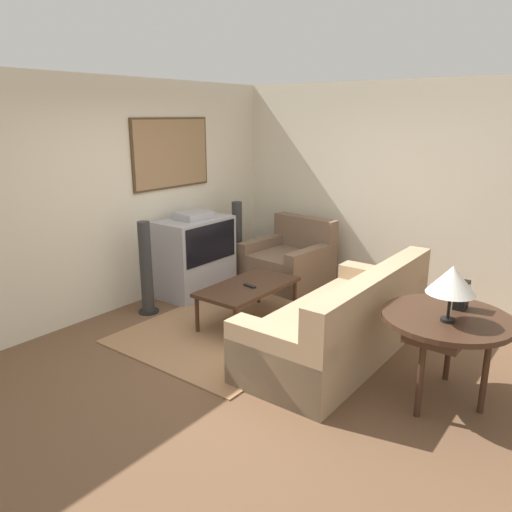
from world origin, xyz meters
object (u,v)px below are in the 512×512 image
Objects in this scene: tv at (195,255)px; coffee_table at (248,288)px; table_lamp at (452,280)px; speaker_tower_right at (237,242)px; console_table at (447,324)px; mantel_clock at (462,295)px; couch at (343,324)px; armchair at (289,263)px; speaker_tower_left at (146,270)px.

tv is 1.22m from coffee_table.
table_lamp is 0.40× the size of speaker_tower_right.
console_table is 4.32× the size of mantel_clock.
speaker_tower_right is at bearing -118.13° from couch.
armchair reaches higher than coffee_table.
armchair is 3.32m from table_lamp.
tv is 1.01× the size of armchair.
speaker_tower_left is at bearing 97.14° from mantel_clock.
mantel_clock is at bearing 89.18° from couch.
tv is at bearing 178.44° from speaker_tower_right.
speaker_tower_right is at bearing 65.09° from table_lamp.
coffee_table is at bearing -69.33° from armchair.
speaker_tower_left is 1.00× the size of speaker_tower_right.
couch is at bearing -37.36° from armchair.
armchair is at bearing 57.22° from console_table.
coffee_table is 1.65m from speaker_tower_right.
couch is at bearing -99.61° from tv.
speaker_tower_right is at bearing 43.68° from coffee_table.
speaker_tower_left reaches higher than armchair.
speaker_tower_right is at bearing 66.48° from console_table.
table_lamp reaches higher than coffee_table.
console_table is 3.69m from speaker_tower_right.
speaker_tower_left is (-0.44, 2.35, 0.21)m from couch.
tv is at bearing -99.92° from couch.
tv is 2.41m from couch.
speaker_tower_right is (1.68, 0.00, 0.00)m from speaker_tower_left.
tv reaches higher than coffee_table.
couch is at bearing 77.37° from console_table.
speaker_tower_right reaches higher than tv.
console_table is 3.39m from speaker_tower_left.
speaker_tower_right reaches higher than console_table.
tv is 0.84m from speaker_tower_right.
couch is 1.35m from table_lamp.
coffee_table is 1.08× the size of speaker_tower_right.
speaker_tower_right is (-0.23, 0.74, 0.23)m from armchair.
table_lamp is 3.45m from speaker_tower_left.
table_lamp is at bearing -99.78° from coffee_table.
speaker_tower_left is (-0.09, 3.41, -0.55)m from table_lamp.
speaker_tower_left reaches higher than tv.
armchair is (1.07, -0.76, -0.22)m from tv.
coffee_table is at bearing 88.54° from mantel_clock.
armchair is at bearing -21.20° from speaker_tower_left.
speaker_tower_left is at bearing -106.18° from armchair.
armchair is 4.56× the size of mantel_clock.
speaker_tower_left is (-0.21, 3.38, -0.15)m from console_table.
speaker_tower_left reaches higher than coffee_table.
console_table is at bearing -86.51° from speaker_tower_left.
armchair is 0.97× the size of speaker_tower_left.
speaker_tower_right is (1.24, 2.35, 0.21)m from couch.
speaker_tower_left is 1.68m from speaker_tower_right.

